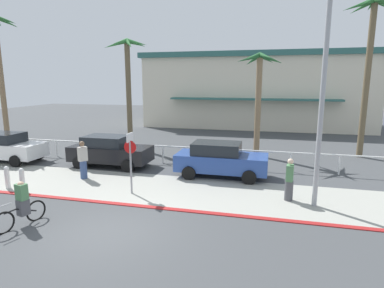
% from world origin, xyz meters
% --- Properties ---
extents(ground_plane, '(80.00, 80.00, 0.00)m').
position_xyz_m(ground_plane, '(0.00, 10.00, 0.00)').
color(ground_plane, '#424447').
extents(sidewalk_strip, '(44.00, 4.00, 0.02)m').
position_xyz_m(sidewalk_strip, '(0.00, 4.20, 0.01)').
color(sidewalk_strip, '#9E9E93').
rests_on(sidewalk_strip, ground).
extents(curb_paint, '(44.00, 0.24, 0.03)m').
position_xyz_m(curb_paint, '(0.00, 2.20, 0.01)').
color(curb_paint, maroon).
rests_on(curb_paint, ground).
extents(building_backdrop, '(22.48, 10.35, 7.35)m').
position_xyz_m(building_backdrop, '(2.95, 26.46, 3.70)').
color(building_backdrop, beige).
rests_on(building_backdrop, ground).
extents(rail_fence, '(25.64, 0.08, 1.04)m').
position_xyz_m(rail_fence, '(0.00, 8.50, 0.84)').
color(rail_fence, white).
rests_on(rail_fence, ground).
extents(stop_sign_bike_lane, '(0.52, 0.56, 2.56)m').
position_xyz_m(stop_sign_bike_lane, '(-0.76, 3.41, 1.68)').
color(stop_sign_bike_lane, gray).
rests_on(stop_sign_bike_lane, ground).
extents(bollard_0, '(0.20, 0.20, 1.00)m').
position_xyz_m(bollard_0, '(-5.41, 2.59, 0.52)').
color(bollard_0, white).
rests_on(bollard_0, ground).
extents(bollard_1, '(0.20, 0.20, 1.00)m').
position_xyz_m(bollard_1, '(-6.27, 2.69, 0.52)').
color(bollard_1, white).
rests_on(bollard_1, ground).
extents(streetlight_curb, '(0.24, 2.54, 7.50)m').
position_xyz_m(streetlight_curb, '(6.44, 3.59, 4.28)').
color(streetlight_curb, '#9EA0A5').
rests_on(streetlight_curb, ground).
extents(palm_tree_1, '(3.20, 2.72, 7.43)m').
position_xyz_m(palm_tree_1, '(-4.97, 12.32, 5.47)').
color(palm_tree_1, brown).
rests_on(palm_tree_1, ground).
extents(palm_tree_2, '(2.74, 3.20, 6.29)m').
position_xyz_m(palm_tree_2, '(3.87, 11.73, 4.63)').
color(palm_tree_2, '#846B4C').
rests_on(palm_tree_2, ground).
extents(palm_tree_3, '(3.23, 3.32, 9.28)m').
position_xyz_m(palm_tree_3, '(10.10, 12.94, 6.86)').
color(palm_tree_3, brown).
rests_on(palm_tree_3, ground).
extents(car_white_0, '(4.40, 2.02, 1.69)m').
position_xyz_m(car_white_0, '(-10.14, 6.64, 0.87)').
color(car_white_0, white).
rests_on(car_white_0, ground).
extents(car_black_1, '(4.40, 2.02, 1.69)m').
position_xyz_m(car_black_1, '(-3.77, 7.18, 0.87)').
color(car_black_1, black).
rests_on(car_black_1, ground).
extents(car_blue_2, '(4.40, 2.02, 1.69)m').
position_xyz_m(car_blue_2, '(2.42, 6.72, 0.87)').
color(car_blue_2, '#284793').
rests_on(car_blue_2, ground).
extents(cyclist_black_0, '(0.54, 1.77, 1.50)m').
position_xyz_m(cyclist_black_0, '(-2.91, -0.22, 0.69)').
color(cyclist_black_0, black).
rests_on(cyclist_black_0, ground).
extents(pedestrian_0, '(0.45, 0.48, 1.83)m').
position_xyz_m(pedestrian_0, '(-3.87, 4.77, 0.86)').
color(pedestrian_0, '#384C7A').
rests_on(pedestrian_0, ground).
extents(pedestrian_1, '(0.36, 0.43, 1.69)m').
position_xyz_m(pedestrian_1, '(5.53, 4.18, 0.78)').
color(pedestrian_1, '#4C4C51').
rests_on(pedestrian_1, ground).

